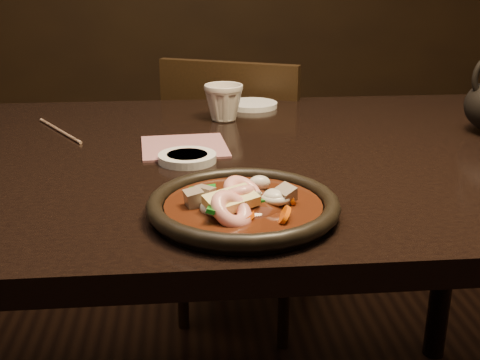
{
  "coord_description": "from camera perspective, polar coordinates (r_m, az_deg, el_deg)",
  "views": [
    {
      "loc": [
        0.02,
        -1.05,
        1.08
      ],
      "look_at": [
        0.09,
        -0.29,
        0.8
      ],
      "focal_mm": 45.0,
      "sensor_mm": 36.0,
      "label": 1
    }
  ],
  "objects": [
    {
      "name": "soy_dish",
      "position": [
        1.05,
        -5.02,
        2.11
      ],
      "size": [
        0.1,
        0.1,
        0.01
      ],
      "primitive_type": "cylinder",
      "color": "white",
      "rests_on": "table"
    },
    {
      "name": "saucer_right",
      "position": [
        1.45,
        1.16,
        7.14
      ],
      "size": [
        0.12,
        0.12,
        0.01
      ],
      "primitive_type": "cylinder",
      "color": "white",
      "rests_on": "table"
    },
    {
      "name": "chopsticks",
      "position": [
        1.29,
        -16.73,
        4.52
      ],
      "size": [
        0.12,
        0.19,
        0.01
      ],
      "rotation": [
        0.0,
        0.0,
        0.54
      ],
      "color": "#9F775B",
      "rests_on": "table"
    },
    {
      "name": "tea_cup",
      "position": [
        1.32,
        -1.56,
        7.48
      ],
      "size": [
        0.09,
        0.08,
        0.09
      ],
      "primitive_type": "imported",
      "rotation": [
        0.0,
        0.0,
        0.06
      ],
      "color": "beige",
      "rests_on": "table"
    },
    {
      "name": "napkin",
      "position": [
        1.13,
        -5.31,
        3.16
      ],
      "size": [
        0.17,
        0.17,
        0.0
      ],
      "primitive_type": "cube",
      "rotation": [
        0.0,
        0.0,
        0.08
      ],
      "color": "#995E61",
      "rests_on": "table"
    },
    {
      "name": "stirfry",
      "position": [
        0.81,
        0.21,
        -2.2
      ],
      "size": [
        0.16,
        0.16,
        0.06
      ],
      "color": "#37160A",
      "rests_on": "plate"
    },
    {
      "name": "plate",
      "position": [
        0.82,
        0.31,
        -2.52
      ],
      "size": [
        0.26,
        0.26,
        0.03
      ],
      "color": "black",
      "rests_on": "table"
    },
    {
      "name": "table",
      "position": [
        1.13,
        -6.02,
        -1.14
      ],
      "size": [
        1.6,
        0.9,
        0.75
      ],
      "color": "black",
      "rests_on": "floor"
    },
    {
      "name": "chair",
      "position": [
        1.77,
        0.18,
        -0.62
      ],
      "size": [
        0.52,
        0.52,
        0.84
      ],
      "rotation": [
        0.0,
        0.0,
        2.72
      ],
      "color": "black",
      "rests_on": "floor"
    }
  ]
}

